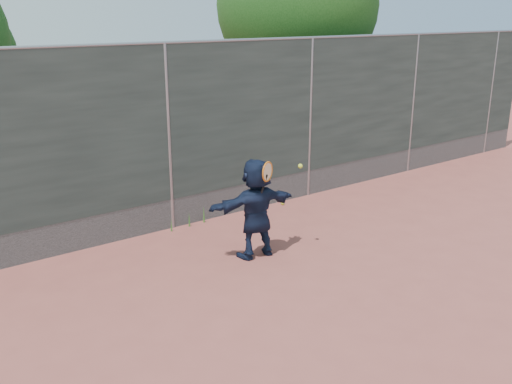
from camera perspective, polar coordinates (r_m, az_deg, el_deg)
ground at (r=7.04m, az=5.71°, el=-11.84°), size 80.00×80.00×0.00m
player at (r=8.23m, az=0.00°, el=-1.63°), size 1.41×0.58×1.48m
ball_ground at (r=10.65m, az=2.67°, el=-1.12°), size 0.07×0.07×0.07m
fence at (r=9.21m, az=-8.74°, el=5.70°), size 20.00×0.06×3.03m
swing_action at (r=7.97m, az=1.47°, el=1.99°), size 0.75×0.16×0.51m
tree_right at (r=13.55m, az=4.61°, el=17.72°), size 3.78×3.60×5.39m
weed_clump at (r=9.65m, az=-6.48°, el=-2.62°), size 0.68×0.07×0.30m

